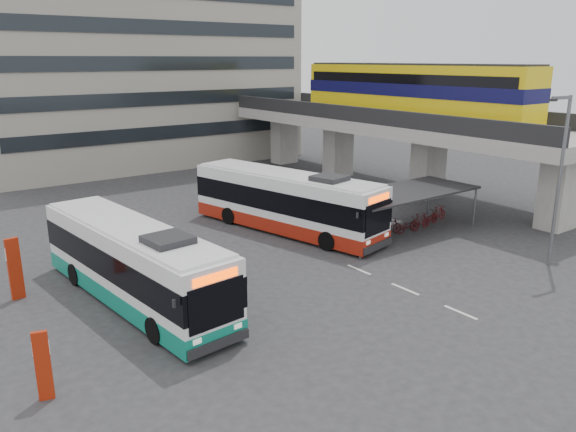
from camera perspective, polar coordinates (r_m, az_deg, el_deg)
ground at (r=26.37m, az=3.26°, el=-6.65°), size 120.00×120.00×0.00m
viaduct at (r=44.37m, az=11.28°, el=10.53°), size 8.00×32.00×9.68m
bike_shelter at (r=33.61m, az=11.15°, el=0.38°), size 10.00×4.00×2.54m
office_block at (r=58.86m, az=-15.67°, el=17.59°), size 30.00×15.00×25.00m
road_markings at (r=26.02m, az=11.81°, el=-7.28°), size 0.15×7.60×0.01m
bus_main at (r=33.42m, az=-0.19°, el=1.42°), size 5.49×13.14×3.80m
bus_teal at (r=24.60m, az=-15.44°, el=-4.69°), size 3.78×12.46×3.63m
pedestrian at (r=27.19m, az=-11.80°, el=-4.52°), size 0.60×0.67×1.55m
lamp_post at (r=29.97m, az=25.84°, el=4.08°), size 1.47×0.37×8.39m
sign_totem_south at (r=18.89m, az=-23.63°, el=-13.67°), size 0.48×0.27×2.26m
sign_totem_north at (r=26.70m, az=-26.01°, el=-4.76°), size 0.59×0.24×2.74m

